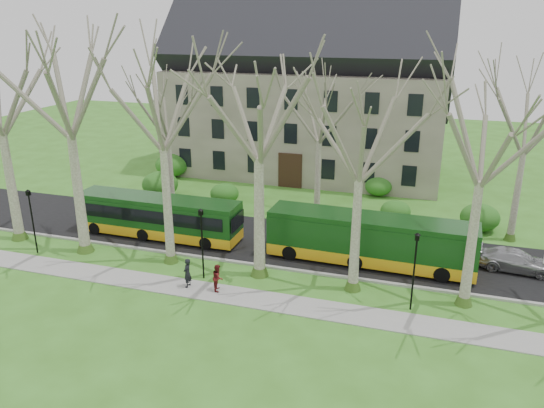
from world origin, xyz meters
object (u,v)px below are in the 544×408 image
at_px(bus_lead, 158,216).
at_px(sedan, 516,261).
at_px(bus_follow, 370,239).
at_px(pedestrian_a, 187,273).
at_px(pedestrian_b, 218,277).

xyz_separation_m(bus_lead, sedan, (23.45, 1.68, -0.83)).
height_order(bus_lead, bus_follow, bus_follow).
xyz_separation_m(pedestrian_a, pedestrian_b, (1.82, 0.16, -0.08)).
bearing_deg(bus_lead, sedan, 4.63).
relative_size(bus_lead, sedan, 2.65).
bearing_deg(pedestrian_b, bus_follow, -67.74).
xyz_separation_m(bus_lead, pedestrian_a, (5.30, -6.25, -0.62)).
height_order(bus_lead, pedestrian_a, bus_lead).
xyz_separation_m(sedan, pedestrian_b, (-16.33, -7.78, 0.13)).
distance_m(sedan, pedestrian_a, 19.80).
xyz_separation_m(sedan, pedestrian_a, (-18.15, -7.93, 0.21)).
distance_m(bus_lead, sedan, 23.52).
distance_m(bus_lead, pedestrian_b, 9.40).
bearing_deg(sedan, pedestrian_a, 118.73).
distance_m(bus_lead, pedestrian_a, 8.22).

